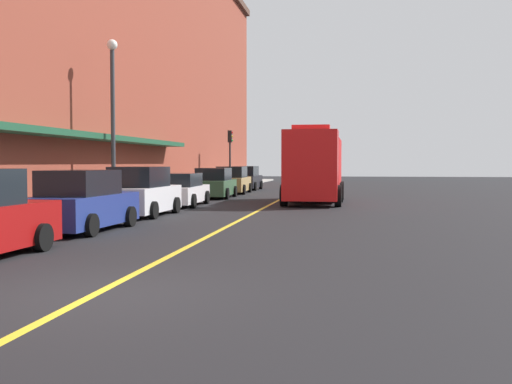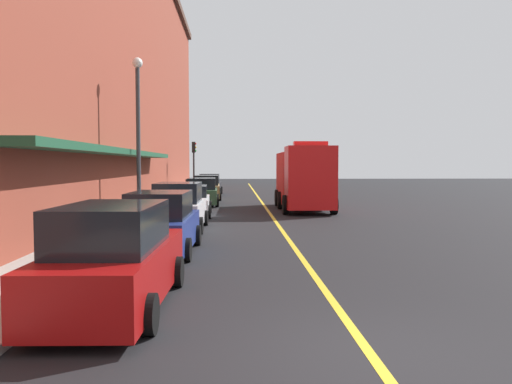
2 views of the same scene
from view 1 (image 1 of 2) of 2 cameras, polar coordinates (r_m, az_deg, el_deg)
ground_plane at (r=34.08m, az=2.46°, el=-0.62°), size 112.00×112.00×0.00m
sidewalk_left at (r=35.32m, az=-7.59°, el=-0.40°), size 2.40×70.00×0.15m
lane_center_stripe at (r=34.08m, az=2.46°, el=-0.61°), size 0.16×70.00×0.01m
brick_building_left at (r=36.89m, az=-16.22°, el=13.80°), size 9.27×64.00×18.26m
parked_car_1 at (r=18.56m, az=-15.97°, el=-0.97°), size 2.09×4.44×1.79m
parked_car_2 at (r=23.40m, az=-10.73°, el=-0.09°), size 2.12×4.34×1.86m
parked_car_3 at (r=28.51m, az=-7.09°, el=0.16°), size 2.15×4.78×1.53m
parked_car_4 at (r=34.62m, az=-3.93°, el=0.76°), size 2.19×4.46×1.72m
parked_car_5 at (r=39.77m, az=-2.23°, el=1.06°), size 2.21×4.74×1.77m
parked_car_6 at (r=45.07m, az=-0.93°, el=1.25°), size 2.01×4.41×1.76m
fire_truck at (r=30.57m, az=5.54°, el=2.30°), size 2.82×7.71×3.73m
parking_meter_0 at (r=18.34m, az=-21.19°, el=-0.39°), size 0.14×0.18×1.33m
parking_meter_1 at (r=31.02m, az=-8.30°, el=0.98°), size 0.14×0.18×1.33m
parking_meter_2 at (r=42.24m, az=-3.62°, el=1.47°), size 0.14×0.18×1.33m
parking_meter_3 at (r=40.39m, az=-4.21°, el=1.41°), size 0.14×0.18×1.33m
street_lamp_left at (r=26.08m, az=-13.29°, el=7.95°), size 0.44×0.44×6.94m
traffic_light_near at (r=46.22m, az=-2.45°, el=4.18°), size 0.38×0.36×4.30m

